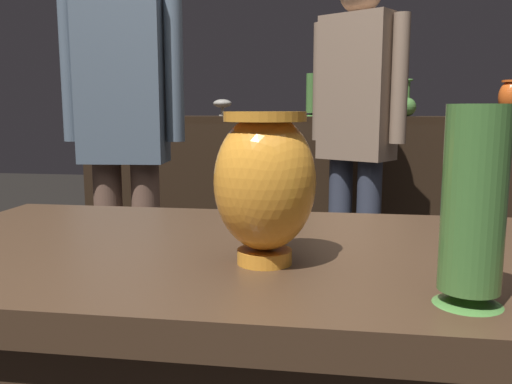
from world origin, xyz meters
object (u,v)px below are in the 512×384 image
at_px(vase_centerpiece, 265,182).
at_px(shelf_vase_right, 407,105).
at_px(vase_tall_behind, 473,209).
at_px(shelf_vase_left, 222,104).
at_px(shelf_vase_far_right, 510,97).
at_px(visitor_near_left, 124,120).
at_px(visitor_center_back, 357,125).
at_px(shelf_vase_far_left, 137,97).
at_px(shelf_vase_center, 312,95).

relative_size(vase_centerpiece, shelf_vase_right, 1.11).
bearing_deg(vase_tall_behind, shelf_vase_right, 84.69).
xyz_separation_m(vase_centerpiece, shelf_vase_left, (-0.56, 2.30, 0.14)).
bearing_deg(shelf_vase_left, vase_tall_behind, -71.42).
distance_m(shelf_vase_far_right, visitor_near_left, 2.00).
xyz_separation_m(vase_centerpiece, visitor_near_left, (-0.71, 1.19, 0.06)).
distance_m(shelf_vase_far_right, shelf_vase_left, 1.56).
relative_size(shelf_vase_right, visitor_center_back, 0.12).
relative_size(shelf_vase_far_left, shelf_vase_left, 1.93).
distance_m(shelf_vase_far_left, shelf_vase_left, 0.52).
xyz_separation_m(shelf_vase_right, shelf_vase_far_right, (0.52, -0.04, 0.04)).
bearing_deg(visitor_near_left, vase_tall_behind, 120.55).
height_order(shelf_vase_left, visitor_center_back, visitor_center_back).
xyz_separation_m(vase_tall_behind, shelf_vase_left, (-0.82, 2.44, 0.15)).
bearing_deg(shelf_vase_left, shelf_vase_far_right, -3.27).
relative_size(shelf_vase_right, shelf_vase_far_right, 1.06).
bearing_deg(vase_tall_behind, shelf_vase_center, 96.88).
xyz_separation_m(visitor_center_back, visitor_near_left, (-0.90, -0.50, 0.03)).
bearing_deg(shelf_vase_far_left, vase_centerpiece, -64.88).
height_order(visitor_center_back, visitor_near_left, visitor_near_left).
relative_size(shelf_vase_far_left, visitor_center_back, 0.13).
bearing_deg(visitor_center_back, vase_centerpiece, 115.47).
bearing_deg(vase_centerpiece, shelf_vase_left, 103.65).
bearing_deg(shelf_vase_far_right, shelf_vase_center, 173.08).
distance_m(shelf_vase_far_right, visitor_center_back, 0.98).
relative_size(vase_tall_behind, shelf_vase_right, 1.16).
relative_size(shelf_vase_center, shelf_vase_far_right, 1.27).
xyz_separation_m(vase_tall_behind, shelf_vase_center, (-0.30, 2.47, 0.19)).
distance_m(shelf_vase_right, shelf_vase_center, 0.53).
xyz_separation_m(shelf_vase_right, shelf_vase_far_left, (-1.56, 0.05, 0.05)).
distance_m(shelf_vase_far_right, shelf_vase_far_left, 2.08).
relative_size(vase_tall_behind, shelf_vase_far_left, 1.12).
bearing_deg(shelf_vase_center, visitor_near_left, -119.98).
height_order(vase_centerpiece, visitor_near_left, visitor_near_left).
height_order(vase_centerpiece, shelf_vase_center, shelf_vase_center).
xyz_separation_m(shelf_vase_right, visitor_near_left, (-1.19, -1.06, -0.07)).
bearing_deg(visitor_center_back, shelf_vase_far_left, 6.15).
relative_size(shelf_vase_far_right, visitor_center_back, 0.12).
height_order(shelf_vase_far_right, visitor_near_left, visitor_near_left).
bearing_deg(vase_tall_behind, visitor_near_left, 126.21).
xyz_separation_m(shelf_vase_center, visitor_center_back, (0.23, -0.66, -0.15)).
height_order(shelf_vase_right, shelf_vase_left, shelf_vase_right).
height_order(shelf_vase_far_right, shelf_vase_left, shelf_vase_far_right).
distance_m(vase_tall_behind, visitor_center_back, 1.82).
xyz_separation_m(shelf_vase_center, shelf_vase_far_left, (-1.04, -0.04, -0.00)).
height_order(shelf_vase_right, shelf_vase_far_left, shelf_vase_far_left).
bearing_deg(shelf_vase_far_left, vase_tall_behind, -61.19).
bearing_deg(visitor_center_back, visitor_near_left, 61.03).
bearing_deg(shelf_vase_far_right, visitor_center_back, -146.72).
distance_m(shelf_vase_left, visitor_near_left, 1.13).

